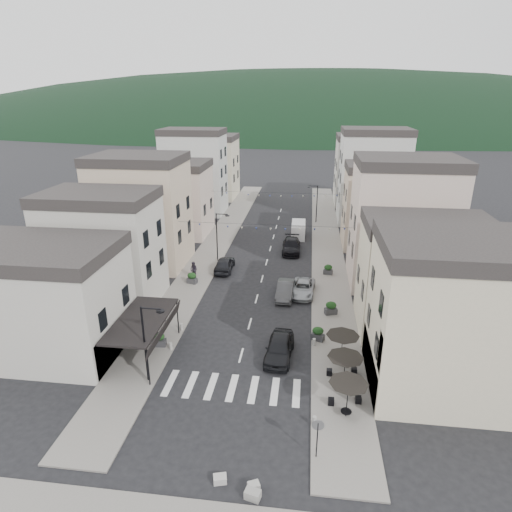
# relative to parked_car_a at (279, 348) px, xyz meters

# --- Properties ---
(ground) EXTENTS (700.00, 700.00, 0.00)m
(ground) POSITION_rel_parked_car_a_xyz_m (-3.00, -6.15, -0.85)
(ground) COLOR black
(ground) RESTS_ON ground
(sidewalk_left) EXTENTS (4.00, 76.00, 0.12)m
(sidewalk_left) POSITION_rel_parked_car_a_xyz_m (-10.50, 25.85, -0.79)
(sidewalk_left) COLOR slate
(sidewalk_left) RESTS_ON ground
(sidewalk_right) EXTENTS (4.00, 76.00, 0.12)m
(sidewalk_right) POSITION_rel_parked_car_a_xyz_m (4.50, 25.85, -0.79)
(sidewalk_right) COLOR slate
(sidewalk_right) RESTS_ON ground
(hill_backdrop) EXTENTS (640.00, 360.00, 70.00)m
(hill_backdrop) POSITION_rel_parked_car_a_xyz_m (-3.00, 293.85, -0.85)
(hill_backdrop) COLOR black
(hill_backdrop) RESTS_ON ground
(boutique_building) EXTENTS (12.00, 8.00, 8.00)m
(boutique_building) POSITION_rel_parked_car_a_xyz_m (-18.50, -1.15, 3.15)
(boutique_building) COLOR #B5B0A6
(boutique_building) RESTS_ON ground
(bistro_building) EXTENTS (10.00, 8.00, 10.00)m
(bistro_building) POSITION_rel_parked_car_a_xyz_m (11.50, -2.15, 4.15)
(bistro_building) COLOR beige
(bistro_building) RESTS_ON ground
(boutique_awning) EXTENTS (3.77, 7.50, 3.28)m
(boutique_awning) POSITION_rel_parked_car_a_xyz_m (-10.25, -1.15, 2.27)
(boutique_awning) COLOR black
(boutique_awning) RESTS_ON ground
(buildings_row_left) EXTENTS (10.20, 54.16, 14.00)m
(buildings_row_left) POSITION_rel_parked_car_a_xyz_m (-17.50, 31.60, 5.27)
(buildings_row_left) COLOR #B5B0A6
(buildings_row_left) RESTS_ON ground
(buildings_row_right) EXTENTS (10.20, 54.16, 14.50)m
(buildings_row_right) POSITION_rel_parked_car_a_xyz_m (11.50, 30.45, 5.47)
(buildings_row_right) COLOR beige
(buildings_row_right) RESTS_ON ground
(cafe_terrace) EXTENTS (2.50, 8.10, 2.53)m
(cafe_terrace) POSITION_rel_parked_car_a_xyz_m (4.70, -3.35, 1.51)
(cafe_terrace) COLOR black
(cafe_terrace) RESTS_ON ground
(streetlamp_left_near) EXTENTS (1.70, 0.56, 6.00)m
(streetlamp_left_near) POSITION_rel_parked_car_a_xyz_m (-8.83, -4.15, 2.85)
(streetlamp_left_near) COLOR black
(streetlamp_left_near) RESTS_ON ground
(streetlamp_left_far) EXTENTS (1.70, 0.56, 6.00)m
(streetlamp_left_far) POSITION_rel_parked_car_a_xyz_m (-8.83, 19.85, 2.85)
(streetlamp_left_far) COLOR black
(streetlamp_left_far) RESTS_ON ground
(streetlamp_right_far) EXTENTS (1.70, 0.56, 6.00)m
(streetlamp_right_far) POSITION_rel_parked_car_a_xyz_m (2.82, 37.85, 2.85)
(streetlamp_right_far) COLOR black
(streetlamp_right_far) RESTS_ON ground
(traffic_sign) EXTENTS (0.70, 0.07, 2.70)m
(traffic_sign) POSITION_rel_parked_car_a_xyz_m (2.80, -9.65, 1.08)
(traffic_sign) COLOR black
(traffic_sign) RESTS_ON ground
(bollards) EXTENTS (11.66, 10.26, 0.60)m
(bollards) POSITION_rel_parked_car_a_xyz_m (-3.00, -0.65, -0.43)
(bollards) COLOR gray
(bollards) RESTS_ON ground
(bunting_near) EXTENTS (19.00, 0.28, 0.62)m
(bunting_near) POSITION_rel_parked_car_a_xyz_m (-3.00, 15.85, 4.81)
(bunting_near) COLOR black
(bunting_near) RESTS_ON ground
(bunting_far) EXTENTS (19.00, 0.28, 0.62)m
(bunting_far) POSITION_rel_parked_car_a_xyz_m (-3.00, 31.85, 4.81)
(bunting_far) COLOR black
(bunting_far) RESTS_ON ground
(parked_car_a) EXTENTS (2.34, 5.10, 1.69)m
(parked_car_a) POSITION_rel_parked_car_a_xyz_m (0.00, 0.00, 0.00)
(parked_car_a) COLOR black
(parked_car_a) RESTS_ON ground
(parked_car_b) EXTENTS (1.76, 4.67, 1.52)m
(parked_car_b) POSITION_rel_parked_car_a_xyz_m (-0.20, 10.66, -0.09)
(parked_car_b) COLOR #363639
(parked_car_b) RESTS_ON ground
(parked_car_c) EXTENTS (2.59, 5.02, 1.35)m
(parked_car_c) POSITION_rel_parked_car_a_xyz_m (1.60, 11.49, -0.17)
(parked_car_c) COLOR #999CA2
(parked_car_c) RESTS_ON ground
(parked_car_d) EXTENTS (2.38, 5.66, 1.63)m
(parked_car_d) POSITION_rel_parked_car_a_xyz_m (-0.20, 23.95, -0.03)
(parked_car_d) COLOR black
(parked_car_d) RESTS_ON ground
(parked_car_e) EXTENTS (2.04, 4.86, 1.64)m
(parked_car_e) POSITION_rel_parked_car_a_xyz_m (-7.60, 16.67, -0.03)
(parked_car_e) COLOR black
(parked_car_e) RESTS_ON ground
(delivery_van) EXTENTS (1.98, 4.88, 2.33)m
(delivery_van) POSITION_rel_parked_car_a_xyz_m (0.50, 30.36, 0.29)
(delivery_van) COLOR silver
(delivery_van) RESTS_ON ground
(pedestrian_a) EXTENTS (0.74, 0.67, 1.69)m
(pedestrian_a) POSITION_rel_parked_car_a_xyz_m (-10.56, 3.62, 0.12)
(pedestrian_a) COLOR black
(pedestrian_a) RESTS_ON sidewalk_left
(pedestrian_b) EXTENTS (1.07, 0.95, 1.83)m
(pedestrian_b) POSITION_rel_parked_car_a_xyz_m (-10.54, 14.03, 0.19)
(pedestrian_b) COLOR #251F2A
(pedestrian_b) RESTS_ON sidewalk_left
(concrete_block_a) EXTENTS (0.90, 0.68, 0.50)m
(concrete_block_a) POSITION_rel_parked_car_a_xyz_m (-0.43, -12.65, -0.60)
(concrete_block_a) COLOR gray
(concrete_block_a) RESTS_ON ground
(concrete_block_b) EXTENTS (0.73, 0.66, 0.45)m
(concrete_block_b) POSITION_rel_parked_car_a_xyz_m (-0.44, -12.16, -0.62)
(concrete_block_b) COLOR #989690
(concrete_block_b) RESTS_ON ground
(concrete_block_c) EXTENTS (0.80, 0.66, 0.40)m
(concrete_block_c) POSITION_rel_parked_car_a_xyz_m (-2.28, -11.89, -0.65)
(concrete_block_c) COLOR #A4A19C
(concrete_block_c) RESTS_ON ground
(planter_la) EXTENTS (1.15, 0.72, 1.22)m
(planter_la) POSITION_rel_parked_car_a_xyz_m (-9.79, 0.23, -0.14)
(planter_la) COLOR #2E2E30
(planter_la) RESTS_ON sidewalk_left
(planter_lb) EXTENTS (1.20, 0.84, 1.22)m
(planter_lb) POSITION_rel_parked_car_a_xyz_m (-10.37, 12.52, -0.14)
(planter_lb) COLOR #323234
(planter_lb) RESTS_ON sidewalk_left
(planter_ra) EXTENTS (1.21, 0.97, 1.20)m
(planter_ra) POSITION_rel_parked_car_a_xyz_m (3.00, 2.72, -0.15)
(planter_ra) COLOR #2F2F32
(planter_ra) RESTS_ON sidewalk_right
(planter_rb) EXTENTS (1.26, 0.93, 1.26)m
(planter_rb) POSITION_rel_parked_car_a_xyz_m (4.25, 7.39, -0.12)
(planter_rb) COLOR #2E2E31
(planter_rb) RESTS_ON sidewalk_right
(planter_rc) EXTENTS (1.12, 0.74, 1.16)m
(planter_rc) POSITION_rel_parked_car_a_xyz_m (4.30, 16.84, -0.17)
(planter_rc) COLOR #313234
(planter_rc) RESTS_ON sidewalk_right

